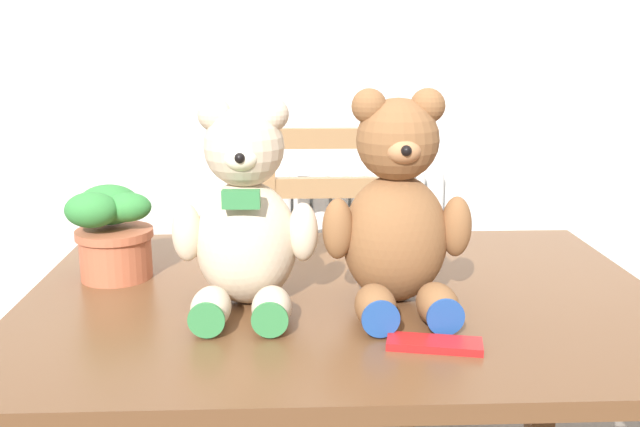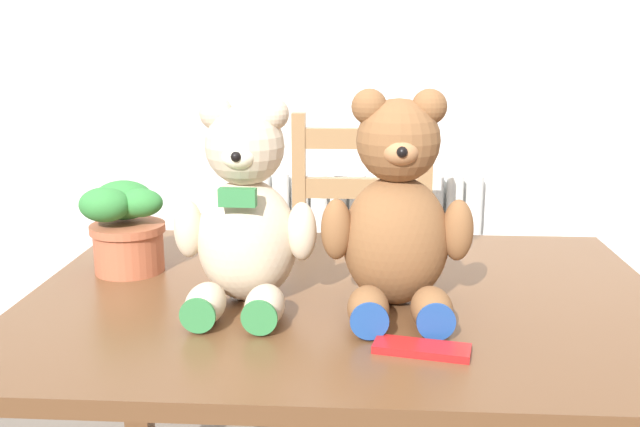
{
  "view_description": "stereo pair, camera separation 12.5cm",
  "coord_description": "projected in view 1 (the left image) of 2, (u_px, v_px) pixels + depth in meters",
  "views": [
    {
      "loc": [
        -0.1,
        -0.83,
        1.18
      ],
      "look_at": [
        -0.05,
        0.38,
        0.88
      ],
      "focal_mm": 40.0,
      "sensor_mm": 36.0,
      "label": 1
    },
    {
      "loc": [
        0.03,
        -0.83,
        1.18
      ],
      "look_at": [
        -0.05,
        0.38,
        0.88
      ],
      "focal_mm": 40.0,
      "sensor_mm": 36.0,
      "label": 2
    }
  ],
  "objects": [
    {
      "name": "wall_back",
      "position": [
        317.0,
        2.0,
        2.45
      ],
      "size": [
        8.0,
        0.04,
        2.6
      ],
      "primitive_type": "cube",
      "color": "silver",
      "rests_on": "ground_plane"
    },
    {
      "name": "dining_table",
      "position": [
        343.0,
        344.0,
        1.35
      ],
      "size": [
        1.18,
        0.85,
        0.72
      ],
      "color": "brown",
      "rests_on": "ground_plane"
    },
    {
      "name": "wooden_chair_behind",
      "position": [
        334.0,
        286.0,
        2.08
      ],
      "size": [
        0.42,
        0.39,
        0.97
      ],
      "rotation": [
        0.0,
        0.0,
        3.14
      ],
      "color": "#997047",
      "rests_on": "ground_plane"
    },
    {
      "name": "teddy_bear_right",
      "position": [
        397.0,
        214.0,
        1.24
      ],
      "size": [
        0.26,
        0.26,
        0.38
      ],
      "rotation": [
        0.0,
        0.0,
        3.17
      ],
      "color": "brown",
      "rests_on": "dining_table"
    },
    {
      "name": "radiator",
      "position": [
        330.0,
        278.0,
        2.61
      ],
      "size": [
        0.82,
        0.1,
        0.71
      ],
      "color": "white",
      "rests_on": "ground_plane"
    },
    {
      "name": "chocolate_bar",
      "position": [
        434.0,
        344.0,
        1.09
      ],
      "size": [
        0.15,
        0.08,
        0.01
      ],
      "primitive_type": "cube",
      "rotation": [
        0.0,
        0.0,
        -0.2
      ],
      "color": "red",
      "rests_on": "dining_table"
    },
    {
      "name": "teddy_bear_left",
      "position": [
        245.0,
        219.0,
        1.23
      ],
      "size": [
        0.25,
        0.25,
        0.37
      ],
      "rotation": [
        0.0,
        0.0,
        3.11
      ],
      "color": "beige",
      "rests_on": "dining_table"
    },
    {
      "name": "potted_plant",
      "position": [
        112.0,
        230.0,
        1.39
      ],
      "size": [
        0.16,
        0.15,
        0.18
      ],
      "color": "#B25B3D",
      "rests_on": "dining_table"
    }
  ]
}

